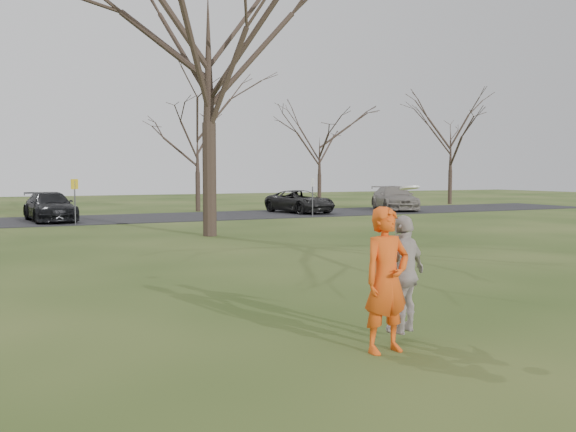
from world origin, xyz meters
The scene contains 11 objects.
ground centered at (0.00, 0.00, 0.00)m, with size 120.00×120.00×0.00m, color #1E380F.
parking_strip centered at (0.00, 25.00, 0.02)m, with size 62.00×6.50×0.04m, color black.
player_defender centered at (-0.61, -0.27, 0.95)m, with size 0.70×0.46×1.91m, color #E95013.
car_3 centered at (-2.86, 24.67, 0.73)m, with size 1.94×4.78×1.39m, color black.
car_6 centered at (10.79, 25.08, 0.69)m, with size 2.17×4.71×1.31m, color black.
car_7 centered at (17.32, 24.91, 0.79)m, with size 2.09×5.14×1.49m, color gray.
catching_play centered at (-0.09, 0.06, 0.95)m, with size 1.04×0.76×2.05m.
sign_yellow centered at (-2.00, 22.00, 1.45)m, with size 0.35×0.35×2.08m.
sign_white centered at (10.00, 22.00, 1.45)m, with size 0.35×0.35×2.08m.
big_tree centered at (2.00, 15.00, 7.00)m, with size 9.00×9.00×14.00m, color #352821, non-canonical shape.
small_tree_row centered at (4.38, 30.06, 3.89)m, with size 55.00×5.90×8.50m.
Camera 1 is at (-5.16, -6.86, 2.34)m, focal length 38.33 mm.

